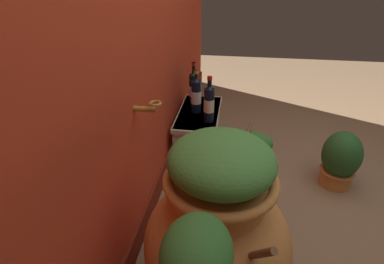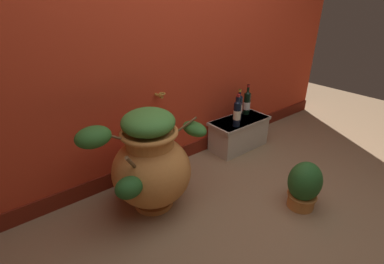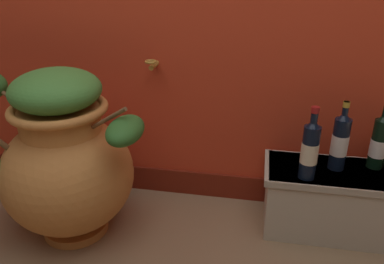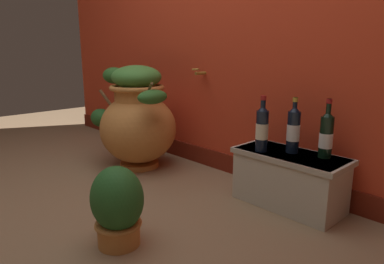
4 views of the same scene
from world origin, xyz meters
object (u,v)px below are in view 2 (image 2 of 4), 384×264
potted_shrub (304,185)px  wine_bottle_right (247,102)px  wine_bottle_middle (239,107)px  terracotta_urn (150,163)px  wine_bottle_left (237,113)px

potted_shrub → wine_bottle_right: bearing=64.7°
wine_bottle_middle → terracotta_urn: bearing=-168.0°
potted_shrub → terracotta_urn: bearing=140.5°
wine_bottle_middle → wine_bottle_right: (0.17, 0.04, -0.01)m
terracotta_urn → wine_bottle_middle: size_ratio=2.74×
wine_bottle_left → potted_shrub: wine_bottle_left is taller
wine_bottle_right → wine_bottle_left: bearing=-154.0°
wine_bottle_middle → potted_shrub: size_ratio=0.83×
wine_bottle_left → wine_bottle_middle: wine_bottle_left is taller
wine_bottle_right → potted_shrub: bearing=-115.3°
terracotta_urn → wine_bottle_right: bearing=12.3°
wine_bottle_middle → wine_bottle_left: bearing=-141.9°
wine_bottle_right → potted_shrub: 1.15m
potted_shrub → wine_bottle_middle: bearing=72.5°
wine_bottle_middle → wine_bottle_right: wine_bottle_right is taller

